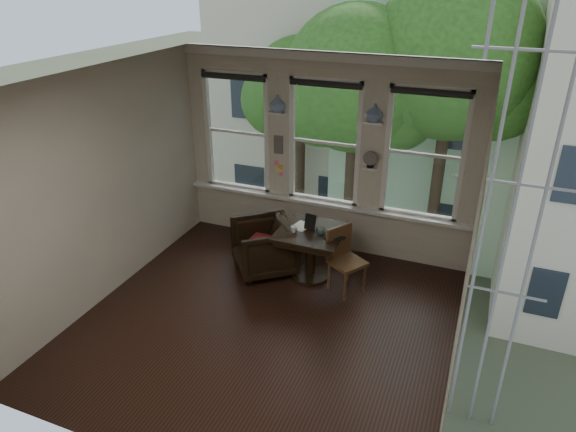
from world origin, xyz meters
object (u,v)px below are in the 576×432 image
at_px(table, 311,254).
at_px(mug, 294,229).
at_px(side_chair_right, 347,262).
at_px(armchair_left, 264,247).
at_px(laptop, 334,239).

height_order(table, mug, mug).
distance_m(table, side_chair_right, 0.60).
bearing_deg(table, armchair_left, -173.81).
bearing_deg(table, side_chair_right, -14.61).
distance_m(table, laptop, 0.55).
xyz_separation_m(armchair_left, laptop, (1.06, -0.07, 0.38)).
bearing_deg(armchair_left, table, 57.51).
distance_m(laptop, mug, 0.58).
xyz_separation_m(laptop, mug, (-0.58, 0.02, 0.03)).
bearing_deg(side_chair_right, table, 108.37).
bearing_deg(mug, table, 30.35).
bearing_deg(laptop, side_chair_right, -6.58).
distance_m(armchair_left, side_chair_right, 1.28).
height_order(armchair_left, side_chair_right, side_chair_right).
bearing_deg(table, mug, -149.65).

